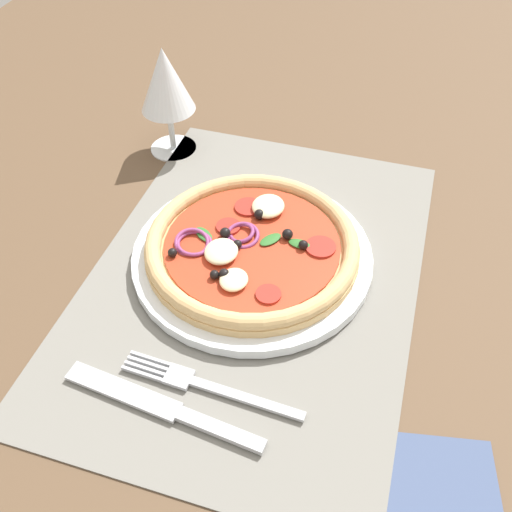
{
  "coord_description": "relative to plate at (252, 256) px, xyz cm",
  "views": [
    {
      "loc": [
        -41.21,
        -12.74,
        47.32
      ],
      "look_at": [
        0.6,
        0.0,
        2.62
      ],
      "focal_mm": 40.28,
      "sensor_mm": 36.0,
      "label": 1
    }
  ],
  "objects": [
    {
      "name": "fork",
      "position": [
        -17.05,
        -0.33,
        -0.39
      ],
      "size": [
        2.5,
        18.05,
        0.44
      ],
      "rotation": [
        0.0,
        0.0,
        1.52
      ],
      "color": "#B2B5BA",
      "rests_on": "placemat"
    },
    {
      "name": "wine_glass",
      "position": [
        17.97,
        17.2,
        9.19
      ],
      "size": [
        7.2,
        7.2,
        14.9
      ],
      "color": "silver",
      "rests_on": "ground_plane"
    },
    {
      "name": "pizza",
      "position": [
        0.0,
        0.07,
        1.7
      ],
      "size": [
        23.87,
        23.87,
        2.56
      ],
      "color": "tan",
      "rests_on": "plate"
    },
    {
      "name": "knife",
      "position": [
        -20.3,
        2.42,
        -0.35
      ],
      "size": [
        3.79,
        20.06,
        0.62
      ],
      "rotation": [
        0.0,
        0.0,
        1.46
      ],
      "color": "#B2B5BA",
      "rests_on": "placemat"
    },
    {
      "name": "plate",
      "position": [
        0.0,
        0.0,
        0.0
      ],
      "size": [
        27.0,
        27.0,
        1.22
      ],
      "primitive_type": "cylinder",
      "color": "white",
      "rests_on": "placemat"
    },
    {
      "name": "ground_plane",
      "position": [
        -2.01,
        -0.87,
        -2.21
      ],
      "size": [
        190.0,
        140.0,
        2.4
      ],
      "primitive_type": "cube",
      "color": "brown"
    },
    {
      "name": "placemat",
      "position": [
        -2.01,
        -0.87,
        -0.81
      ],
      "size": [
        50.75,
        35.34,
        0.4
      ],
      "primitive_type": "cube",
      "color": "slate",
      "rests_on": "ground_plane"
    }
  ]
}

